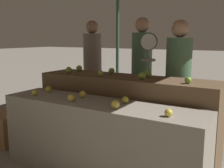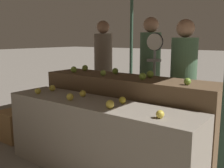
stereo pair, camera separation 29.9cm
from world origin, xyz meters
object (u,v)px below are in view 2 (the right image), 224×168
Objects in this scene: person_vendor_at_scale at (183,76)px; person_customer_right at (103,61)px; produce_scale at (154,65)px; person_customer_left at (150,65)px; wooden_crate_side at (16,125)px.

person_vendor_at_scale is 1.97m from person_customer_right.
person_vendor_at_scale is (0.44, -0.04, -0.11)m from produce_scale.
person_customer_left is 4.21× the size of wooden_crate_side.
wooden_crate_side is at bearing 56.53° from person_customer_left.
person_customer_right reaches higher than produce_scale.
produce_scale is 0.91× the size of person_vendor_at_scale.
wooden_crate_side is (-1.37, -1.58, -0.85)m from person_customer_left.
person_customer_left is 1.10m from person_customer_right.
wooden_crate_side is (-2.13, -1.08, -0.79)m from person_vendor_at_scale.
person_customer_right is at bearing 8.36° from person_vendor_at_scale.
produce_scale is at bearing 135.76° from person_customer_right.
produce_scale is at bearing 33.68° from wooden_crate_side.
person_vendor_at_scale is 0.95× the size of person_customer_left.
produce_scale is at bearing 22.62° from person_vendor_at_scale.
person_vendor_at_scale is at bearing 139.85° from person_customer_right.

